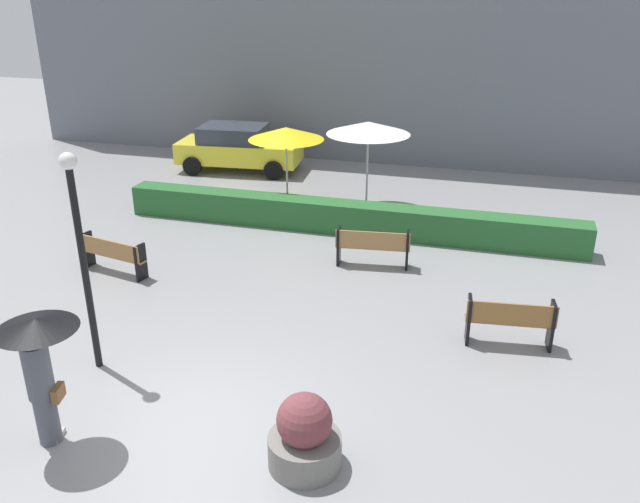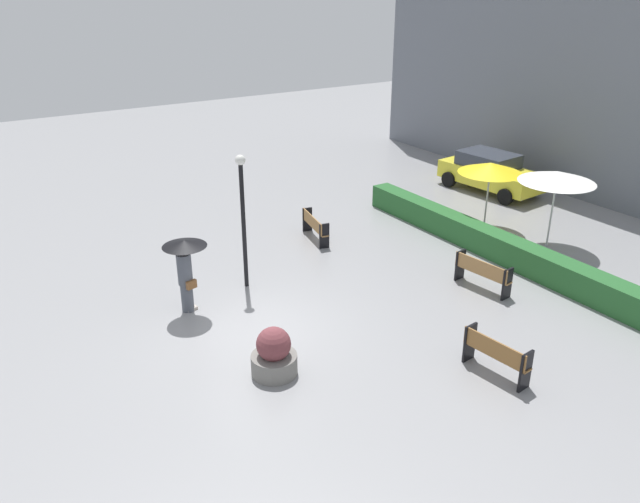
{
  "view_description": "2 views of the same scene",
  "coord_description": "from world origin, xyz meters",
  "px_view_note": "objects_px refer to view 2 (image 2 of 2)",
  "views": [
    {
      "loc": [
        4.14,
        -7.4,
        6.32
      ],
      "look_at": [
        0.83,
        4.23,
        1.18
      ],
      "focal_mm": 36.56,
      "sensor_mm": 36.0,
      "label": 1
    },
    {
      "loc": [
        12.35,
        -5.94,
        8.11
      ],
      "look_at": [
        -0.93,
        2.55,
        1.17
      ],
      "focal_mm": 35.17,
      "sensor_mm": 36.0,
      "label": 2
    }
  ],
  "objects_px": {
    "bench_far_left": "(314,225)",
    "pedestrian_with_umbrella": "(185,263)",
    "lamp_post": "(243,208)",
    "planter_pot": "(274,355)",
    "bench_back_row": "(482,272)",
    "bench_far_right": "(496,354)",
    "patio_umbrella_yellow": "(490,168)",
    "parked_car": "(490,172)",
    "patio_umbrella_white": "(557,177)"
  },
  "relations": [
    {
      "from": "lamp_post",
      "to": "parked_car",
      "type": "bearing_deg",
      "value": 101.16
    },
    {
      "from": "lamp_post",
      "to": "patio_umbrella_white",
      "type": "xyz_separation_m",
      "value": [
        2.73,
        9.55,
        0.01
      ]
    },
    {
      "from": "bench_far_right",
      "to": "planter_pot",
      "type": "relative_size",
      "value": 1.42
    },
    {
      "from": "bench_far_right",
      "to": "pedestrian_with_umbrella",
      "type": "relative_size",
      "value": 0.79
    },
    {
      "from": "bench_far_left",
      "to": "lamp_post",
      "type": "height_order",
      "value": "lamp_post"
    },
    {
      "from": "patio_umbrella_yellow",
      "to": "patio_umbrella_white",
      "type": "relative_size",
      "value": 0.93
    },
    {
      "from": "bench_back_row",
      "to": "lamp_post",
      "type": "height_order",
      "value": "lamp_post"
    },
    {
      "from": "bench_far_left",
      "to": "planter_pot",
      "type": "bearing_deg",
      "value": -38.69
    },
    {
      "from": "bench_far_left",
      "to": "planter_pot",
      "type": "relative_size",
      "value": 1.54
    },
    {
      "from": "planter_pot",
      "to": "patio_umbrella_yellow",
      "type": "height_order",
      "value": "patio_umbrella_yellow"
    },
    {
      "from": "bench_far_right",
      "to": "bench_far_left",
      "type": "distance_m",
      "value": 8.8
    },
    {
      "from": "bench_far_left",
      "to": "parked_car",
      "type": "relative_size",
      "value": 0.4
    },
    {
      "from": "bench_far_left",
      "to": "patio_umbrella_yellow",
      "type": "relative_size",
      "value": 0.74
    },
    {
      "from": "patio_umbrella_white",
      "to": "bench_far_left",
      "type": "bearing_deg",
      "value": -127.09
    },
    {
      "from": "patio_umbrella_white",
      "to": "parked_car",
      "type": "relative_size",
      "value": 0.59
    },
    {
      "from": "bench_back_row",
      "to": "parked_car",
      "type": "bearing_deg",
      "value": 132.28
    },
    {
      "from": "lamp_post",
      "to": "bench_far_left",
      "type": "bearing_deg",
      "value": 118.35
    },
    {
      "from": "bench_far_right",
      "to": "lamp_post",
      "type": "distance_m",
      "value": 7.6
    },
    {
      "from": "lamp_post",
      "to": "parked_car",
      "type": "xyz_separation_m",
      "value": [
        -2.42,
        12.27,
        -1.54
      ]
    },
    {
      "from": "bench_far_right",
      "to": "bench_back_row",
      "type": "xyz_separation_m",
      "value": [
        -3.13,
        2.82,
        -0.01
      ]
    },
    {
      "from": "bench_far_left",
      "to": "planter_pot",
      "type": "xyz_separation_m",
      "value": [
        6.09,
        -4.88,
        -0.02
      ]
    },
    {
      "from": "patio_umbrella_white",
      "to": "lamp_post",
      "type": "bearing_deg",
      "value": -105.97
    },
    {
      "from": "bench_far_right",
      "to": "patio_umbrella_yellow",
      "type": "bearing_deg",
      "value": 135.23
    },
    {
      "from": "bench_far_right",
      "to": "planter_pot",
      "type": "bearing_deg",
      "value": -123.24
    },
    {
      "from": "bench_far_right",
      "to": "bench_back_row",
      "type": "relative_size",
      "value": 0.92
    },
    {
      "from": "bench_back_row",
      "to": "planter_pot",
      "type": "distance_m",
      "value": 6.91
    },
    {
      "from": "lamp_post",
      "to": "patio_umbrella_yellow",
      "type": "distance_m",
      "value": 9.04
    },
    {
      "from": "lamp_post",
      "to": "patio_umbrella_white",
      "type": "distance_m",
      "value": 9.93
    },
    {
      "from": "bench_far_right",
      "to": "lamp_post",
      "type": "relative_size",
      "value": 0.42
    },
    {
      "from": "patio_umbrella_yellow",
      "to": "parked_car",
      "type": "distance_m",
      "value": 4.55
    },
    {
      "from": "planter_pot",
      "to": "bench_far_left",
      "type": "bearing_deg",
      "value": 141.31
    },
    {
      "from": "parked_car",
      "to": "pedestrian_with_umbrella",
      "type": "bearing_deg",
      "value": -78.29
    },
    {
      "from": "patio_umbrella_yellow",
      "to": "parked_car",
      "type": "bearing_deg",
      "value": 131.65
    },
    {
      "from": "lamp_post",
      "to": "parked_car",
      "type": "height_order",
      "value": "lamp_post"
    },
    {
      "from": "bench_far_left",
      "to": "pedestrian_with_umbrella",
      "type": "xyz_separation_m",
      "value": [
        2.4,
        -5.41,
        0.9
      ]
    },
    {
      "from": "planter_pot",
      "to": "lamp_post",
      "type": "xyz_separation_m",
      "value": [
        -4.22,
        1.41,
        1.87
      ]
    },
    {
      "from": "parked_car",
      "to": "bench_back_row",
      "type": "bearing_deg",
      "value": -47.72
    },
    {
      "from": "bench_far_left",
      "to": "pedestrian_with_umbrella",
      "type": "bearing_deg",
      "value": -66.1
    },
    {
      "from": "bench_back_row",
      "to": "bench_far_left",
      "type": "relative_size",
      "value": 1.0
    },
    {
      "from": "bench_far_left",
      "to": "bench_far_right",
      "type": "bearing_deg",
      "value": -5.28
    },
    {
      "from": "bench_far_right",
      "to": "patio_umbrella_white",
      "type": "xyz_separation_m",
      "value": [
        -4.16,
        6.9,
        1.83
      ]
    },
    {
      "from": "bench_back_row",
      "to": "patio_umbrella_yellow",
      "type": "xyz_separation_m",
      "value": [
        -3.29,
        3.55,
        1.65
      ]
    },
    {
      "from": "lamp_post",
      "to": "patio_umbrella_yellow",
      "type": "xyz_separation_m",
      "value": [
        0.47,
        9.03,
        -0.17
      ]
    },
    {
      "from": "planter_pot",
      "to": "lamp_post",
      "type": "relative_size",
      "value": 0.3
    },
    {
      "from": "bench_far_right",
      "to": "planter_pot",
      "type": "distance_m",
      "value": 4.87
    },
    {
      "from": "lamp_post",
      "to": "parked_car",
      "type": "relative_size",
      "value": 0.88
    },
    {
      "from": "bench_far_right",
      "to": "bench_far_left",
      "type": "xyz_separation_m",
      "value": [
        -8.76,
        0.81,
        -0.04
      ]
    },
    {
      "from": "pedestrian_with_umbrella",
      "to": "planter_pot",
      "type": "height_order",
      "value": "pedestrian_with_umbrella"
    },
    {
      "from": "lamp_post",
      "to": "parked_car",
      "type": "distance_m",
      "value": 12.6
    },
    {
      "from": "bench_far_right",
      "to": "planter_pot",
      "type": "xyz_separation_m",
      "value": [
        -2.67,
        -4.07,
        -0.06
      ]
    }
  ]
}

